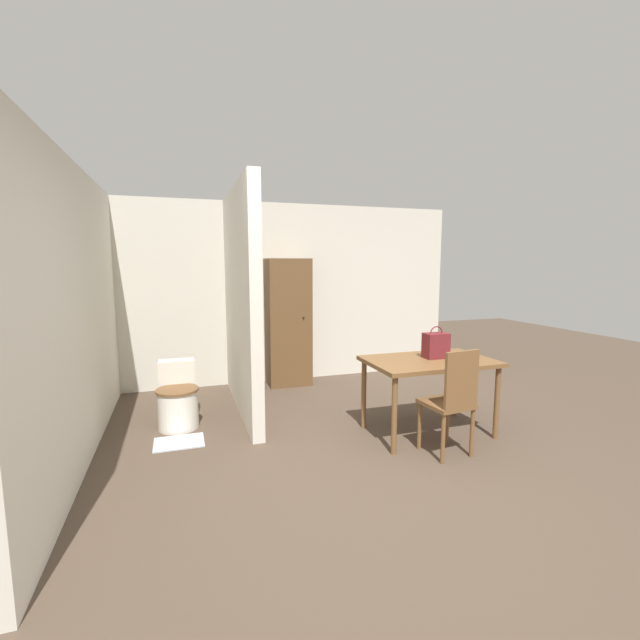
{
  "coord_description": "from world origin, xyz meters",
  "views": [
    {
      "loc": [
        -1.34,
        -2.61,
        1.67
      ],
      "look_at": [
        -0.05,
        1.32,
        1.12
      ],
      "focal_mm": 24.0,
      "sensor_mm": 36.0,
      "label": 1
    }
  ],
  "objects": [
    {
      "name": "dining_table",
      "position": [
        0.95,
        0.92,
        0.67
      ],
      "size": [
        1.21,
        0.77,
        0.75
      ],
      "color": "brown",
      "rests_on": "ground_plane"
    },
    {
      "name": "wall_back",
      "position": [
        0.0,
        3.34,
        1.25
      ],
      "size": [
        5.23,
        0.12,
        2.5
      ],
      "color": "beige",
      "rests_on": "ground_plane"
    },
    {
      "name": "partition_wall",
      "position": [
        -0.69,
        2.24,
        1.25
      ],
      "size": [
        0.12,
        2.1,
        2.5
      ],
      "color": "beige",
      "rests_on": "ground_plane"
    },
    {
      "name": "wall_left",
      "position": [
        -2.18,
        1.64,
        1.25
      ],
      "size": [
        0.12,
        4.28,
        2.5
      ],
      "color": "beige",
      "rests_on": "ground_plane"
    },
    {
      "name": "wooden_chair",
      "position": [
        0.85,
        0.41,
        0.51
      ],
      "size": [
        0.41,
        0.41,
        0.96
      ],
      "rotation": [
        0.0,
        0.0,
        0.11
      ],
      "color": "brown",
      "rests_on": "ground_plane"
    },
    {
      "name": "wooden_cabinet",
      "position": [
        0.06,
        3.06,
        0.87
      ],
      "size": [
        0.58,
        0.44,
        1.74
      ],
      "color": "brown",
      "rests_on": "ground_plane"
    },
    {
      "name": "toilet",
      "position": [
        -1.4,
        1.89,
        0.27
      ],
      "size": [
        0.42,
        0.57,
        0.65
      ],
      "color": "silver",
      "rests_on": "ground_plane"
    },
    {
      "name": "ground_plane",
      "position": [
        0.0,
        0.0,
        0.0
      ],
      "size": [
        16.0,
        16.0,
        0.0
      ],
      "primitive_type": "plane",
      "color": "#4C3D30"
    },
    {
      "name": "bath_mat",
      "position": [
        -1.4,
        1.44,
        0.01
      ],
      "size": [
        0.45,
        0.34,
        0.01
      ],
      "color": "#B2BCC6",
      "rests_on": "ground_plane"
    },
    {
      "name": "handbag",
      "position": [
        1.04,
        0.96,
        0.87
      ],
      "size": [
        0.24,
        0.15,
        0.32
      ],
      "color": "maroon",
      "rests_on": "dining_table"
    }
  ]
}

